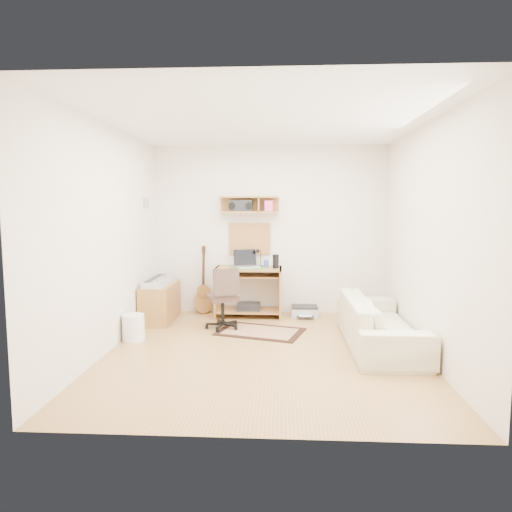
# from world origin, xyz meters

# --- Properties ---
(floor) EXTENTS (3.60, 4.00, 0.01)m
(floor) POSITION_xyz_m (0.00, 0.00, -0.01)
(floor) COLOR #AE8248
(floor) RESTS_ON ground
(ceiling) EXTENTS (3.60, 4.00, 0.01)m
(ceiling) POSITION_xyz_m (0.00, 0.00, 2.60)
(ceiling) COLOR white
(ceiling) RESTS_ON ground
(back_wall) EXTENTS (3.60, 0.01, 2.60)m
(back_wall) POSITION_xyz_m (0.00, 2.00, 1.30)
(back_wall) COLOR silver
(back_wall) RESTS_ON ground
(left_wall) EXTENTS (0.01, 4.00, 2.60)m
(left_wall) POSITION_xyz_m (-1.80, 0.00, 1.30)
(left_wall) COLOR silver
(left_wall) RESTS_ON ground
(right_wall) EXTENTS (0.01, 4.00, 2.60)m
(right_wall) POSITION_xyz_m (1.80, 0.00, 1.30)
(right_wall) COLOR silver
(right_wall) RESTS_ON ground
(wall_shelf) EXTENTS (0.90, 0.25, 0.26)m
(wall_shelf) POSITION_xyz_m (-0.30, 1.88, 1.70)
(wall_shelf) COLOR #A6773A
(wall_shelf) RESTS_ON back_wall
(cork_board) EXTENTS (0.64, 0.03, 0.49)m
(cork_board) POSITION_xyz_m (-0.30, 1.98, 1.17)
(cork_board) COLOR tan
(cork_board) RESTS_ON back_wall
(wall_photo) EXTENTS (0.02, 0.20, 0.15)m
(wall_photo) POSITION_xyz_m (-1.79, 1.50, 1.72)
(wall_photo) COLOR #4C8CBF
(wall_photo) RESTS_ON left_wall
(desk) EXTENTS (1.00, 0.55, 0.75)m
(desk) POSITION_xyz_m (-0.30, 1.73, 0.38)
(desk) COLOR #A6773A
(desk) RESTS_ON floor
(laptop) EXTENTS (0.46, 0.46, 0.27)m
(laptop) POSITION_xyz_m (-0.32, 1.71, 0.89)
(laptop) COLOR silver
(laptop) RESTS_ON desk
(speaker) EXTENTS (0.09, 0.09, 0.21)m
(speaker) POSITION_xyz_m (0.11, 1.68, 0.85)
(speaker) COLOR black
(speaker) RESTS_ON desk
(desk_lamp) EXTENTS (0.09, 0.09, 0.27)m
(desk_lamp) POSITION_xyz_m (-0.12, 1.87, 0.88)
(desk_lamp) COLOR black
(desk_lamp) RESTS_ON desk
(pencil_cup) EXTENTS (0.07, 0.07, 0.11)m
(pencil_cup) POSITION_xyz_m (-0.04, 1.83, 0.80)
(pencil_cup) COLOR #344E9C
(pencil_cup) RESTS_ON desk
(boombox) EXTENTS (0.35, 0.16, 0.18)m
(boombox) POSITION_xyz_m (-0.43, 1.87, 1.68)
(boombox) COLOR black
(boombox) RESTS_ON wall_shelf
(rug) EXTENTS (1.26, 1.01, 0.01)m
(rug) POSITION_xyz_m (-0.08, 0.83, 0.01)
(rug) COLOR tan
(rug) RESTS_ON floor
(task_chair) EXTENTS (0.58, 0.58, 0.87)m
(task_chair) POSITION_xyz_m (-0.60, 0.98, 0.43)
(task_chair) COLOR #392A22
(task_chair) RESTS_ON floor
(cabinet) EXTENTS (0.40, 0.90, 0.55)m
(cabinet) POSITION_xyz_m (-1.58, 1.37, 0.28)
(cabinet) COLOR #A6773A
(cabinet) RESTS_ON floor
(music_keyboard) EXTENTS (0.28, 0.90, 0.08)m
(music_keyboard) POSITION_xyz_m (-1.58, 1.37, 0.59)
(music_keyboard) COLOR #B2B5BA
(music_keyboard) RESTS_ON cabinet
(guitar) EXTENTS (0.32, 0.26, 1.06)m
(guitar) POSITION_xyz_m (-1.03, 1.86, 0.53)
(guitar) COLOR olive
(guitar) RESTS_ON floor
(waste_basket) EXTENTS (0.36, 0.36, 0.33)m
(waste_basket) POSITION_xyz_m (-1.65, 0.36, 0.16)
(waste_basket) COLOR white
(waste_basket) RESTS_ON floor
(printer) EXTENTS (0.41, 0.32, 0.15)m
(printer) POSITION_xyz_m (0.55, 1.75, 0.09)
(printer) COLOR #A5A8AA
(printer) RESTS_ON floor
(sofa) EXTENTS (0.58, 1.99, 0.78)m
(sofa) POSITION_xyz_m (1.38, 0.31, 0.39)
(sofa) COLOR beige
(sofa) RESTS_ON floor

